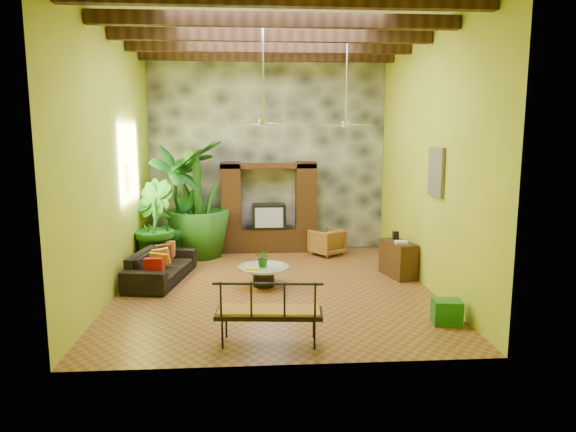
{
  "coord_description": "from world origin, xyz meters",
  "views": [
    {
      "loc": [
        -0.42,
        -9.81,
        2.99
      ],
      "look_at": [
        0.29,
        0.2,
        1.38
      ],
      "focal_mm": 32.0,
      "sensor_mm": 36.0,
      "label": 1
    }
  ],
  "objects": [
    {
      "name": "tall_plant_b",
      "position": [
        -2.65,
        1.67,
        0.99
      ],
      "size": [
        1.3,
        1.38,
        1.99
      ],
      "primitive_type": "imported",
      "rotation": [
        0.0,
        0.0,
        2.07
      ],
      "color": "#195B18",
      "rests_on": "ground"
    },
    {
      "name": "green_bin",
      "position": [
        2.65,
        -2.2,
        0.19
      ],
      "size": [
        0.48,
        0.38,
        0.39
      ],
      "primitive_type": "cube",
      "rotation": [
        0.0,
        0.0,
        -0.11
      ],
      "color": "#228038",
      "rests_on": "ground"
    },
    {
      "name": "back_wall",
      "position": [
        0.0,
        3.5,
        2.5
      ],
      "size": [
        6.0,
        0.02,
        5.0
      ],
      "primitive_type": "cube",
      "color": "#9CB028",
      "rests_on": "ground"
    },
    {
      "name": "entertainment_center",
      "position": [
        0.0,
        3.14,
        0.97
      ],
      "size": [
        2.4,
        0.55,
        2.3
      ],
      "color": "black",
      "rests_on": "ground"
    },
    {
      "name": "coffee_table",
      "position": [
        -0.21,
        0.06,
        0.26
      ],
      "size": [
        1.01,
        1.01,
        0.4
      ],
      "rotation": [
        0.0,
        0.0,
        0.09
      ],
      "color": "black",
      "rests_on": "ground"
    },
    {
      "name": "wall_art_painting",
      "position": [
        2.96,
        -0.6,
        2.3
      ],
      "size": [
        0.06,
        0.7,
        0.9
      ],
      "primitive_type": "cube",
      "color": "#256388",
      "rests_on": "right_wall"
    },
    {
      "name": "yellow_tray",
      "position": [
        -0.44,
        -0.12,
        0.41
      ],
      "size": [
        0.31,
        0.25,
        0.03
      ],
      "primitive_type": "cube",
      "rotation": [
        0.0,
        0.0,
        -0.21
      ],
      "color": "#FEFF1B",
      "rests_on": "coffee_table"
    },
    {
      "name": "wall_art_mask",
      "position": [
        -2.96,
        1.0,
        2.1
      ],
      "size": [
        0.06,
        0.32,
        0.55
      ],
      "primitive_type": "cube",
      "color": "gold",
      "rests_on": "left_wall"
    },
    {
      "name": "wicker_armchair",
      "position": [
        1.44,
        2.62,
        0.33
      ],
      "size": [
        0.99,
        0.99,
        0.66
      ],
      "primitive_type": "imported",
      "rotation": [
        0.0,
        0.0,
        3.76
      ],
      "color": "olive",
      "rests_on": "ground"
    },
    {
      "name": "side_console",
      "position": [
        2.65,
        0.57,
        0.37
      ],
      "size": [
        0.62,
        1.01,
        0.75
      ],
      "primitive_type": "cube",
      "rotation": [
        0.0,
        0.0,
        0.23
      ],
      "color": "#3B1F12",
      "rests_on": "ground"
    },
    {
      "name": "ceiling_beams",
      "position": [
        0.0,
        0.0,
        4.78
      ],
      "size": [
        5.95,
        5.36,
        0.22
      ],
      "color": "#311C0F",
      "rests_on": "ceiling"
    },
    {
      "name": "ceiling",
      "position": [
        0.0,
        0.0,
        5.0
      ],
      "size": [
        6.0,
        7.0,
        0.02
      ],
      "primitive_type": "cube",
      "color": "silver",
      "rests_on": "back_wall"
    },
    {
      "name": "left_wall",
      "position": [
        -3.0,
        0.0,
        2.5
      ],
      "size": [
        0.02,
        7.0,
        5.0
      ],
      "primitive_type": "cube",
      "color": "#9CB028",
      "rests_on": "ground"
    },
    {
      "name": "ground",
      "position": [
        0.0,
        0.0,
        0.0
      ],
      "size": [
        7.0,
        7.0,
        0.0
      ],
      "primitive_type": "plane",
      "color": "brown",
      "rests_on": "ground"
    },
    {
      "name": "tall_plant_a",
      "position": [
        -2.22,
        2.46,
        1.37
      ],
      "size": [
        1.59,
        1.74,
        2.73
      ],
      "primitive_type": "imported",
      "rotation": [
        0.0,
        0.0,
        1.02
      ],
      "color": "#1A621F",
      "rests_on": "ground"
    },
    {
      "name": "stone_accent_wall",
      "position": [
        0.0,
        3.44,
        2.5
      ],
      "size": [
        5.98,
        0.1,
        4.98
      ],
      "primitive_type": "cube",
      "color": "#323439",
      "rests_on": "ground"
    },
    {
      "name": "tall_plant_c",
      "position": [
        -1.74,
        2.68,
        1.42
      ],
      "size": [
        1.85,
        1.85,
        2.84
      ],
      "primitive_type": "imported",
      "rotation": [
        0.0,
        0.0,
        4.53
      ],
      "color": "#1F5616",
      "rests_on": "ground"
    },
    {
      "name": "ceiling_fan_back",
      "position": [
        1.6,
        1.2,
        3.4
      ],
      "size": [
        1.28,
        1.28,
        1.86
      ],
      "color": "silver",
      "rests_on": "ceiling"
    },
    {
      "name": "centerpiece_plant",
      "position": [
        -0.21,
        0.05,
        0.58
      ],
      "size": [
        0.35,
        0.31,
        0.36
      ],
      "primitive_type": "imported",
      "rotation": [
        0.0,
        0.0,
        -0.11
      ],
      "color": "#185D19",
      "rests_on": "coffee_table"
    },
    {
      "name": "sofa",
      "position": [
        -2.3,
        0.58,
        0.32
      ],
      "size": [
        1.23,
        2.34,
        0.65
      ],
      "primitive_type": "imported",
      "rotation": [
        0.0,
        0.0,
        1.4
      ],
      "color": "black",
      "rests_on": "ground"
    },
    {
      "name": "ceiling_fan_front",
      "position": [
        -0.2,
        -0.4,
        3.4
      ],
      "size": [
        1.28,
        1.28,
        1.86
      ],
      "color": "silver",
      "rests_on": "ceiling"
    },
    {
      "name": "right_wall",
      "position": [
        3.0,
        0.0,
        2.5
      ],
      "size": [
        0.02,
        7.0,
        5.0
      ],
      "primitive_type": "cube",
      "color": "#9CB028",
      "rests_on": "ground"
    },
    {
      "name": "iron_bench",
      "position": [
        -0.2,
        -2.85,
        0.54
      ],
      "size": [
        1.56,
        0.68,
        0.57
      ],
      "rotation": [
        0.0,
        0.0,
        -0.09
      ],
      "color": "black",
      "rests_on": "ground"
    }
  ]
}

